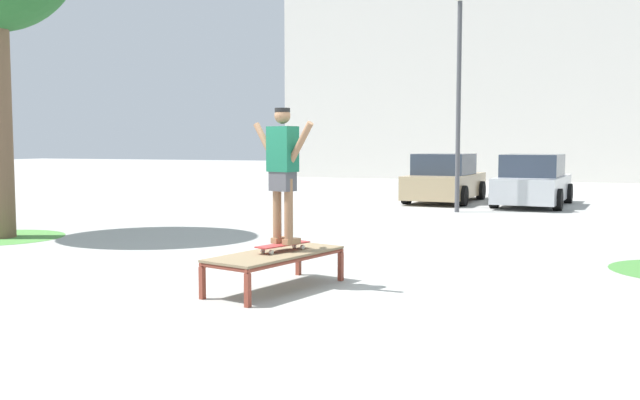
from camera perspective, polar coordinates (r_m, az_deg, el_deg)
ground_plane at (r=9.08m, az=-4.57°, el=-6.83°), size 120.00×120.00×0.00m
building_facade at (r=37.18m, az=21.46°, el=13.69°), size 30.94×4.00×15.72m
skate_box at (r=8.62m, az=-3.65°, el=-4.63°), size 1.20×2.03×0.46m
skateboard at (r=8.72m, az=-3.06°, el=-3.71°), size 0.46×0.82×0.09m
skater at (r=8.63m, az=-3.08°, el=2.84°), size 0.97×0.42×1.69m
grass_patch_near_left at (r=14.77m, az=-24.78°, el=-2.79°), size 2.39×2.39×0.01m
car_tan at (r=21.97m, az=10.21°, el=1.65°), size 2.08×4.28×1.50m
car_silver at (r=21.17m, az=17.07°, el=1.41°), size 2.14×4.31×1.50m
light_post at (r=18.76m, az=11.34°, el=10.73°), size 0.36×0.36×5.83m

